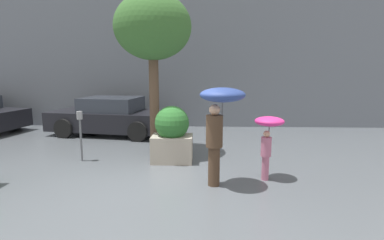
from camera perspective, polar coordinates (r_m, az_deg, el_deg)
The scene contains 8 objects.
ground_plane at distance 6.20m, azimuth -8.89°, elevation -12.01°, with size 40.00×40.00×0.00m, color #51565B.
building_facade at distance 12.24m, azimuth -3.30°, elevation 12.86°, with size 18.00×0.30×6.00m.
planter_box at distance 7.43m, azimuth -3.83°, elevation -2.71°, with size 1.00×0.85×1.40m.
person_adult at distance 5.72m, azimuth 5.26°, elevation 1.47°, with size 0.86×0.86×1.94m.
person_child at distance 6.34m, azimuth 14.34°, elevation -2.09°, with size 0.60×0.60×1.32m.
parked_car_near at distance 11.08m, azimuth -14.94°, elevation 0.57°, with size 4.51×2.56×1.32m.
street_tree at distance 8.23m, azimuth -7.48°, elevation 16.86°, with size 2.03×2.03×4.25m.
parking_meter at distance 7.92m, azimuth -20.54°, elevation -0.99°, with size 0.14×0.14×1.26m.
Camera 1 is at (1.16, -5.66, 2.25)m, focal length 28.00 mm.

